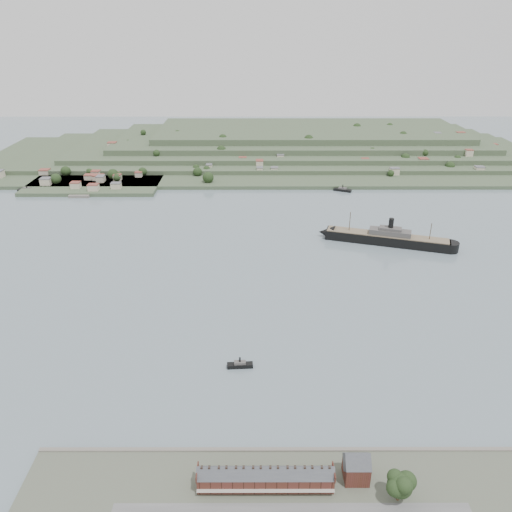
{
  "coord_description": "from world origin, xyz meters",
  "views": [
    {
      "loc": [
        -14.05,
        -311.61,
        174.7
      ],
      "look_at": [
        -13.56,
        30.0,
        12.12
      ],
      "focal_mm": 35.0,
      "sensor_mm": 36.0,
      "label": 1
    }
  ],
  "objects_px": {
    "steamship": "(383,238)",
    "fig_tree": "(401,485)",
    "tugboat": "(240,365)",
    "terrace_row": "(265,478)",
    "gabled_building": "(356,467)"
  },
  "relations": [
    {
      "from": "terrace_row",
      "to": "steamship",
      "type": "bearing_deg",
      "value": 66.97
    },
    {
      "from": "steamship",
      "to": "tugboat",
      "type": "relative_size",
      "value": 7.87
    },
    {
      "from": "gabled_building",
      "to": "tugboat",
      "type": "distance_m",
      "value": 91.15
    },
    {
      "from": "terrace_row",
      "to": "fig_tree",
      "type": "distance_m",
      "value": 53.35
    },
    {
      "from": "steamship",
      "to": "fig_tree",
      "type": "height_order",
      "value": "steamship"
    },
    {
      "from": "steamship",
      "to": "fig_tree",
      "type": "relative_size",
      "value": 8.16
    },
    {
      "from": "steamship",
      "to": "tugboat",
      "type": "bearing_deg",
      "value": -125.02
    },
    {
      "from": "terrace_row",
      "to": "tugboat",
      "type": "height_order",
      "value": "terrace_row"
    },
    {
      "from": "steamship",
      "to": "fig_tree",
      "type": "xyz_separation_m",
      "value": [
        -52.92,
        -255.41,
        5.36
      ]
    },
    {
      "from": "terrace_row",
      "to": "tugboat",
      "type": "distance_m",
      "value": 81.03
    },
    {
      "from": "steamship",
      "to": "tugboat",
      "type": "xyz_separation_m",
      "value": [
        -118.35,
        -168.9,
        -3.63
      ]
    },
    {
      "from": "terrace_row",
      "to": "gabled_building",
      "type": "relative_size",
      "value": 3.95
    },
    {
      "from": "terrace_row",
      "to": "fig_tree",
      "type": "xyz_separation_m",
      "value": [
        52.81,
        -6.64,
        3.72
      ]
    },
    {
      "from": "terrace_row",
      "to": "gabled_building",
      "type": "height_order",
      "value": "gabled_building"
    },
    {
      "from": "gabled_building",
      "to": "tugboat",
      "type": "bearing_deg",
      "value": 123.46
    }
  ]
}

